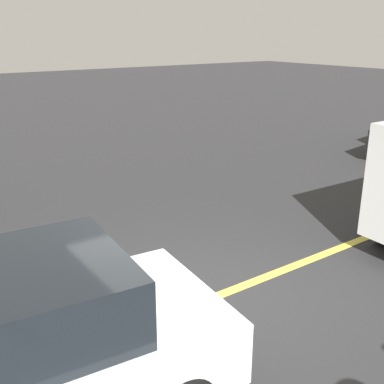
{
  "coord_description": "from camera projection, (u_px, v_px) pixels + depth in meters",
  "views": [
    {
      "loc": [
        -3.21,
        -4.49,
        3.51
      ],
      "look_at": [
        0.86,
        1.25,
        1.11
      ],
      "focal_mm": 44.06,
      "sensor_mm": 36.0,
      "label": 1
    }
  ],
  "objects": [
    {
      "name": "lane_marking_centre",
      "position": [
        337.0,
        249.0,
        7.99
      ],
      "size": [
        28.0,
        0.16,
        0.01
      ],
      "primitive_type": "cube",
      "color": "#E0D14C"
    },
    {
      "name": "ground_plane",
      "position": [
        194.0,
        306.0,
        6.35
      ],
      "size": [
        80.0,
        80.0,
        0.0
      ],
      "primitive_type": "plane",
      "color": "#2D2D30"
    }
  ]
}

